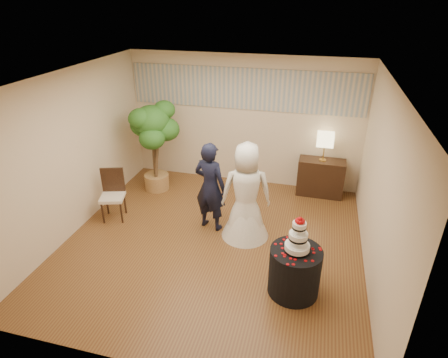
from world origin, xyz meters
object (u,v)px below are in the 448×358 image
(console, at_px, (320,177))
(table_lamp, at_px, (324,147))
(bride, at_px, (246,192))
(cake_table, at_px, (294,271))
(wedding_cake, at_px, (298,234))
(ficus_tree, at_px, (154,147))
(groom, at_px, (210,187))
(side_chair, at_px, (112,196))

(console, distance_m, table_lamp, 0.68)
(bride, relative_size, cake_table, 2.39)
(console, bearing_deg, cake_table, -94.42)
(wedding_cake, bearing_deg, table_lamp, 84.90)
(cake_table, xyz_separation_m, table_lamp, (0.27, 3.07, 0.72))
(ficus_tree, bearing_deg, wedding_cake, -37.55)
(ficus_tree, bearing_deg, groom, -36.05)
(bride, bearing_deg, table_lamp, -136.12)
(table_lamp, xyz_separation_m, ficus_tree, (-3.46, -0.63, -0.09))
(console, bearing_deg, table_lamp, 0.00)
(console, distance_m, side_chair, 4.23)
(groom, height_order, console, groom)
(groom, xyz_separation_m, ficus_tree, (-1.56, 1.14, 0.16))
(bride, height_order, side_chair, bride)
(groom, bearing_deg, console, -122.99)
(wedding_cake, distance_m, side_chair, 3.69)
(groom, height_order, ficus_tree, ficus_tree)
(bride, height_order, ficus_tree, ficus_tree)
(console, relative_size, ficus_tree, 0.48)
(table_lamp, bearing_deg, ficus_tree, -169.70)
(cake_table, distance_m, console, 3.09)
(cake_table, bearing_deg, groom, 141.05)
(groom, bearing_deg, table_lamp, -122.99)
(cake_table, xyz_separation_m, side_chair, (-3.48, 1.12, 0.12))
(bride, height_order, table_lamp, bride)
(groom, height_order, side_chair, groom)
(groom, relative_size, ficus_tree, 0.84)
(console, bearing_deg, groom, -136.29)
(bride, relative_size, table_lamp, 3.01)
(wedding_cake, distance_m, table_lamp, 3.09)
(ficus_tree, bearing_deg, bride, -29.19)
(table_lamp, bearing_deg, side_chair, -152.54)
(side_chair, bearing_deg, bride, -15.12)
(groom, xyz_separation_m, console, (1.89, 1.77, -0.43))
(wedding_cake, xyz_separation_m, ficus_tree, (-3.18, 2.45, -0.01))
(table_lamp, bearing_deg, cake_table, -95.10)
(console, height_order, side_chair, side_chair)
(wedding_cake, distance_m, console, 3.14)
(wedding_cake, height_order, console, wedding_cake)
(groom, relative_size, cake_table, 2.27)
(cake_table, height_order, side_chair, side_chair)
(cake_table, bearing_deg, wedding_cake, 0.00)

